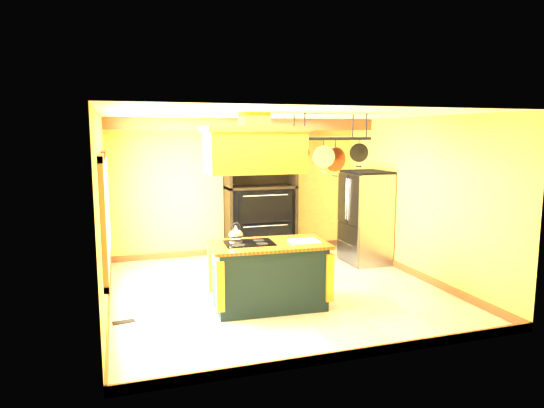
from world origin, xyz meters
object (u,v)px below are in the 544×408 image
pot_rack (330,145)px  kitchen_island (269,274)px  hutch (260,209)px  refrigerator (365,219)px  range_hood (254,148)px

pot_rack → kitchen_island: bearing=-179.9°
hutch → kitchen_island: bearing=-104.1°
refrigerator → range_hood: bearing=-146.8°
range_hood → hutch: range_hood is taller
range_hood → refrigerator: range_hood is taller
kitchen_island → hutch: (0.73, 2.89, 0.46)m
kitchen_island → hutch: 3.02m
kitchen_island → refrigerator: 3.02m
refrigerator → hutch: hutch is taller
range_hood → kitchen_island: bearing=0.3°
kitchen_island → range_hood: (-0.20, -0.00, 1.77)m
pot_rack → hutch: (-0.18, 2.89, -1.33)m
pot_rack → refrigerator: pot_rack is taller
kitchen_island → pot_rack: size_ratio=1.54×
kitchen_island → refrigerator: size_ratio=0.98×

